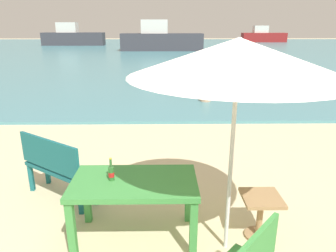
% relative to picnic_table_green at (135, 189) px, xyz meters
% --- Properties ---
extents(sea_water, '(120.00, 50.00, 0.08)m').
position_rel_picnic_table_green_xyz_m(sea_water, '(0.83, 29.44, -0.61)').
color(sea_water, teal).
rests_on(sea_water, ground_plane).
extents(picnic_table_green, '(1.40, 0.80, 0.76)m').
position_rel_picnic_table_green_xyz_m(picnic_table_green, '(0.00, 0.00, 0.00)').
color(picnic_table_green, '#3D8C42').
rests_on(picnic_table_green, ground_plane).
extents(beer_bottle_amber, '(0.07, 0.07, 0.26)m').
position_rel_picnic_table_green_xyz_m(beer_bottle_amber, '(-0.25, 0.01, 0.20)').
color(beer_bottle_amber, '#2D662D').
rests_on(beer_bottle_amber, picnic_table_green).
extents(patio_umbrella, '(2.10, 2.10, 2.30)m').
position_rel_picnic_table_green_xyz_m(patio_umbrella, '(1.03, -0.18, 1.47)').
color(patio_umbrella, silver).
rests_on(patio_umbrella, ground_plane).
extents(side_table_wood, '(0.44, 0.44, 0.54)m').
position_rel_picnic_table_green_xyz_m(side_table_wood, '(1.45, 0.00, -0.30)').
color(side_table_wood, '#9E7A51').
rests_on(side_table_wood, ground_plane).
extents(bench_teal_center, '(1.19, 0.98, 0.95)m').
position_rel_picnic_table_green_xyz_m(bench_teal_center, '(-1.18, 0.88, -0.11)').
color(bench_teal_center, '#196066').
rests_on(bench_teal_center, ground_plane).
extents(swimmer_person, '(0.34, 0.34, 0.41)m').
position_rel_picnic_table_green_xyz_m(swimmer_person, '(1.68, 6.63, -0.41)').
color(swimmer_person, tan).
rests_on(swimmer_person, sea_water).
extents(boat_cargo_ship, '(7.37, 2.01, 2.68)m').
position_rel_picnic_table_green_xyz_m(boat_cargo_ship, '(-10.72, 36.50, 0.39)').
color(boat_cargo_ship, '#38383F').
rests_on(boat_cargo_ship, sea_water).
extents(boat_sailboat, '(7.83, 2.13, 2.85)m').
position_rel_picnic_table_green_xyz_m(boat_sailboat, '(0.11, 27.89, 0.45)').
color(boat_sailboat, '#38383F').
rests_on(boat_sailboat, sea_water).
extents(boat_ferry, '(6.34, 1.73, 2.30)m').
position_rel_picnic_table_green_xyz_m(boat_ferry, '(14.99, 43.85, 0.26)').
color(boat_ferry, maroon).
rests_on(boat_ferry, sea_water).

